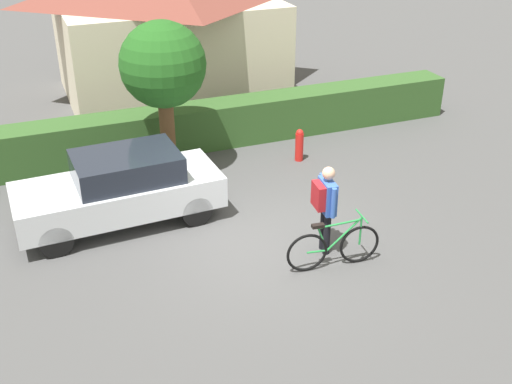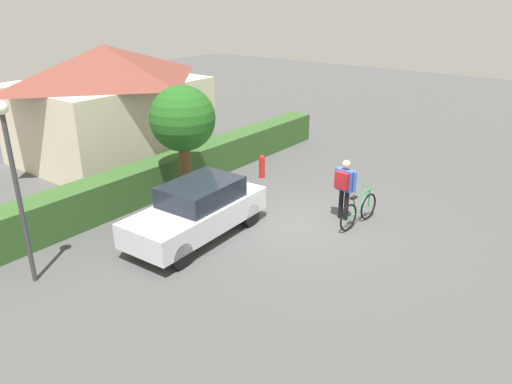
{
  "view_description": "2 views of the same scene",
  "coord_description": "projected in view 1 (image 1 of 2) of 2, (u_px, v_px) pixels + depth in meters",
  "views": [
    {
      "loc": [
        -3.9,
        -9.27,
        6.45
      ],
      "look_at": [
        0.09,
        0.77,
        0.7
      ],
      "focal_mm": 43.59,
      "sensor_mm": 36.0,
      "label": 1
    },
    {
      "loc": [
        -10.44,
        -6.28,
        5.87
      ],
      "look_at": [
        -1.72,
        0.42,
        1.39
      ],
      "focal_mm": 34.08,
      "sensor_mm": 36.0,
      "label": 2
    }
  ],
  "objects": [
    {
      "name": "ground_plane",
      "position": [
        266.0,
        243.0,
        11.91
      ],
      "size": [
        60.0,
        60.0,
        0.0
      ],
      "primitive_type": "plane",
      "color": "#494949"
    },
    {
      "name": "hedge_row",
      "position": [
        193.0,
        127.0,
        15.64
      ],
      "size": [
        14.49,
        0.9,
        1.1
      ],
      "primitive_type": "cube",
      "color": "#315625",
      "rests_on": "ground"
    },
    {
      "name": "house_distant",
      "position": [
        166.0,
        25.0,
        18.55
      ],
      "size": [
        6.45,
        5.4,
        4.22
      ],
      "color": "beige",
      "rests_on": "ground"
    },
    {
      "name": "parked_car_near",
      "position": [
        121.0,
        188.0,
        12.26
      ],
      "size": [
        4.07,
        1.77,
        1.47
      ],
      "color": "silver",
      "rests_on": "ground"
    },
    {
      "name": "bicycle",
      "position": [
        334.0,
        247.0,
        11.03
      ],
      "size": [
        1.76,
        0.5,
        0.98
      ],
      "color": "black",
      "rests_on": "ground"
    },
    {
      "name": "person_rider",
      "position": [
        325.0,
        201.0,
        11.17
      ],
      "size": [
        0.39,
        0.69,
        1.74
      ],
      "color": "black",
      "rests_on": "ground"
    },
    {
      "name": "tree_kerbside",
      "position": [
        163.0,
        67.0,
        13.45
      ],
      "size": [
        1.9,
        1.9,
        3.54
      ],
      "color": "brown",
      "rests_on": "ground"
    },
    {
      "name": "fire_hydrant",
      "position": [
        299.0,
        145.0,
        15.02
      ],
      "size": [
        0.2,
        0.2,
        0.81
      ],
      "color": "red",
      "rests_on": "ground"
    }
  ]
}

